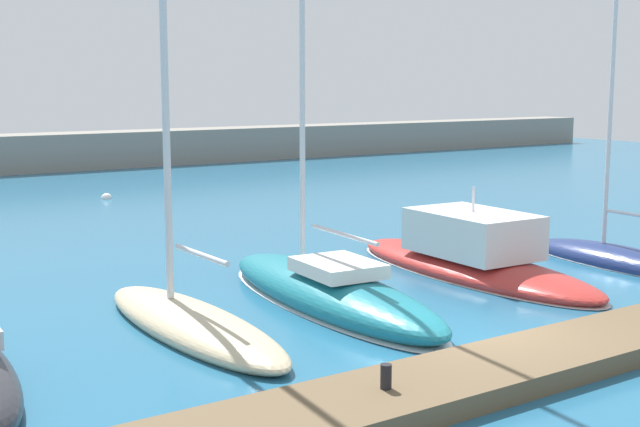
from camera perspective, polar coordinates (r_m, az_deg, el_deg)
ground_plane at (r=19.08m, az=10.90°, el=-8.80°), size 120.00×120.00×0.00m
dock_pier at (r=17.96m, az=14.68°, el=-9.36°), size 27.62×2.22×0.42m
sailboat_sand_second at (r=20.01m, az=-8.67°, el=-6.43°), size 2.06×8.08×17.24m
sailboat_teal_third at (r=22.24m, az=0.58°, el=-5.04°), size 3.27×10.00×17.23m
motorboat_red_fourth at (r=26.19m, az=10.02°, el=-2.85°), size 3.42×10.23×2.89m
sailboat_navy_fifth at (r=28.61m, az=19.22°, el=-2.83°), size 2.30×7.03×13.84m
mooring_buoy_white at (r=43.79m, az=-14.07°, el=0.97°), size 0.55×0.55×0.55m
dock_bollard at (r=15.14m, az=4.43°, el=-10.81°), size 0.20×0.20×0.44m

